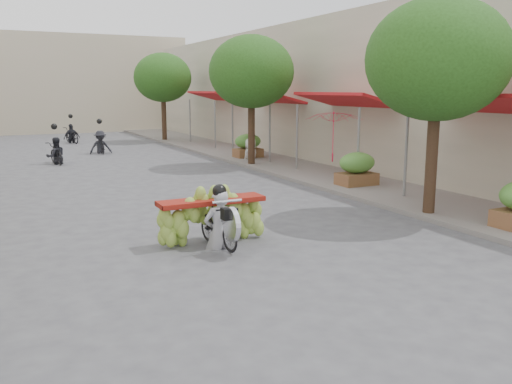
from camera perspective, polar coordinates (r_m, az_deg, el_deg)
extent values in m
plane|color=#545459|center=(7.80, 9.13, -12.87)|extent=(120.00, 120.00, 0.00)
cube|color=gray|center=(23.81, 1.93, 3.39)|extent=(4.00, 60.00, 0.12)
cube|color=#B7AE98|center=(25.58, 13.14, 10.23)|extent=(8.00, 40.00, 6.00)
cube|color=#B2171B|center=(14.98, 23.06, 8.53)|extent=(1.77, 4.20, 0.53)
cylinder|color=slate|center=(15.83, 15.51, 3.71)|extent=(0.08, 0.08, 2.55)
cube|color=#B2171B|center=(19.44, 9.41, 9.55)|extent=(1.77, 4.20, 0.53)
cylinder|color=slate|center=(17.51, 10.71, 4.56)|extent=(0.08, 0.08, 2.55)
cylinder|color=slate|center=(20.66, 4.33, 5.63)|extent=(0.08, 0.08, 2.55)
cube|color=#B2171B|center=(24.56, 1.10, 9.91)|extent=(1.77, 4.20, 0.53)
cylinder|color=slate|center=(22.57, 1.47, 6.09)|extent=(0.08, 0.08, 2.55)
cylinder|color=slate|center=(25.98, -2.48, 6.70)|extent=(0.08, 0.08, 2.55)
cube|color=#B2171B|center=(30.01, -4.28, 10.04)|extent=(1.77, 4.20, 0.53)
cylinder|color=slate|center=(28.00, -4.33, 6.97)|extent=(0.08, 0.08, 2.55)
cylinder|color=slate|center=(31.54, -6.95, 7.34)|extent=(0.08, 0.08, 2.55)
cube|color=#BFB297|center=(43.99, -21.30, 10.55)|extent=(20.00, 6.00, 7.00)
cylinder|color=#3A2719|center=(13.80, 18.03, 3.95)|extent=(0.28, 0.28, 3.20)
ellipsoid|color=#28591A|center=(13.74, 18.58, 13.09)|extent=(3.40, 3.40, 2.90)
cylinder|color=#3A2719|center=(22.05, -0.49, 6.83)|extent=(0.28, 0.28, 3.20)
ellipsoid|color=#28591A|center=(22.01, -0.50, 12.55)|extent=(3.40, 3.40, 2.90)
cylinder|color=#3A2719|center=(33.24, -9.67, 8.00)|extent=(0.28, 0.28, 3.20)
ellipsoid|color=#28591A|center=(33.21, -9.79, 11.79)|extent=(3.40, 3.40, 2.90)
cube|color=brown|center=(17.49, 10.54, 1.56)|extent=(1.20, 0.80, 0.50)
ellipsoid|color=#519136|center=(17.41, 10.61, 3.45)|extent=(1.20, 0.88, 0.66)
cube|color=brown|center=(24.30, -0.85, 4.28)|extent=(1.20, 0.80, 0.50)
ellipsoid|color=#519136|center=(24.24, -0.86, 5.64)|extent=(1.20, 0.88, 0.66)
imported|color=black|center=(10.82, -3.99, -3.49)|extent=(0.59, 1.57, 0.90)
cylinder|color=silver|center=(10.19, -2.60, -3.39)|extent=(0.10, 0.66, 0.66)
cube|color=black|center=(10.24, -2.84, -2.29)|extent=(0.28, 0.22, 0.22)
cylinder|color=silver|center=(10.28, -3.07, -0.98)|extent=(0.60, 0.05, 0.05)
cube|color=maroon|center=(11.04, -4.72, -0.94)|extent=(2.21, 0.55, 0.10)
imported|color=#B8B7C0|center=(10.61, -3.94, 0.28)|extent=(0.64, 0.47, 1.77)
sphere|color=black|center=(10.47, -3.94, 4.86)|extent=(0.28, 0.28, 0.28)
imported|color=red|center=(18.01, 8.28, 8.58)|extent=(1.97, 1.97, 1.72)
imported|color=silver|center=(23.79, -0.57, 5.69)|extent=(1.00, 0.78, 1.78)
imported|color=black|center=(24.43, -20.32, 3.82)|extent=(0.80, 1.64, 0.89)
imported|color=#23232A|center=(24.37, -20.43, 5.41)|extent=(0.85, 0.59, 1.65)
sphere|color=black|center=(24.34, -20.50, 6.48)|extent=(0.26, 0.26, 0.26)
imported|color=black|center=(27.72, -16.05, 4.84)|extent=(0.49, 1.56, 0.91)
imported|color=#23232A|center=(27.66, -16.13, 6.22)|extent=(1.07, 0.58, 1.65)
sphere|color=black|center=(27.63, -16.17, 7.16)|extent=(0.26, 0.26, 0.26)
imported|color=black|center=(33.64, -18.83, 5.67)|extent=(0.98, 1.74, 0.92)
imported|color=#23232A|center=(33.59, -18.90, 6.79)|extent=(1.07, 0.76, 1.65)
sphere|color=black|center=(33.57, -18.95, 7.57)|extent=(0.26, 0.26, 0.26)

